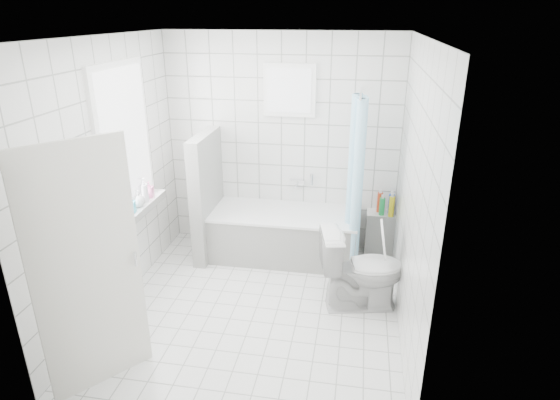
# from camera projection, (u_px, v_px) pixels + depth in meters

# --- Properties ---
(ground) EXTENTS (3.00, 3.00, 0.00)m
(ground) POSITION_uv_depth(u_px,v_px,m) (256.00, 307.00, 4.74)
(ground) COLOR white
(ground) RESTS_ON ground
(ceiling) EXTENTS (3.00, 3.00, 0.00)m
(ceiling) POSITION_uv_depth(u_px,v_px,m) (250.00, 36.00, 3.77)
(ceiling) COLOR white
(ceiling) RESTS_ON ground
(wall_back) EXTENTS (2.80, 0.02, 2.60)m
(wall_back) POSITION_uv_depth(u_px,v_px,m) (281.00, 145.00, 5.62)
(wall_back) COLOR white
(wall_back) RESTS_ON ground
(wall_front) EXTENTS (2.80, 0.02, 2.60)m
(wall_front) POSITION_uv_depth(u_px,v_px,m) (200.00, 271.00, 2.88)
(wall_front) COLOR white
(wall_front) RESTS_ON ground
(wall_left) EXTENTS (0.02, 3.00, 2.60)m
(wall_left) POSITION_uv_depth(u_px,v_px,m) (111.00, 179.00, 4.47)
(wall_left) COLOR white
(wall_left) RESTS_ON ground
(wall_right) EXTENTS (0.02, 3.00, 2.60)m
(wall_right) POSITION_uv_depth(u_px,v_px,m) (412.00, 197.00, 4.03)
(wall_right) COLOR white
(wall_right) RESTS_ON ground
(window_left) EXTENTS (0.01, 0.90, 1.40)m
(window_left) POSITION_uv_depth(u_px,v_px,m) (126.00, 141.00, 4.63)
(window_left) COLOR white
(window_left) RESTS_ON wall_left
(window_back) EXTENTS (0.50, 0.01, 0.50)m
(window_back) POSITION_uv_depth(u_px,v_px,m) (289.00, 91.00, 5.32)
(window_back) COLOR white
(window_back) RESTS_ON wall_back
(window_sill) EXTENTS (0.18, 1.02, 0.08)m
(window_sill) POSITION_uv_depth(u_px,v_px,m) (139.00, 209.00, 4.90)
(window_sill) COLOR white
(window_sill) RESTS_ON wall_left
(door) EXTENTS (0.54, 0.65, 2.00)m
(door) POSITION_uv_depth(u_px,v_px,m) (88.00, 272.00, 3.45)
(door) COLOR silver
(door) RESTS_ON ground
(bathtub) EXTENTS (1.73, 0.77, 0.58)m
(bathtub) POSITION_uv_depth(u_px,v_px,m) (284.00, 234.00, 5.64)
(bathtub) COLOR white
(bathtub) RESTS_ON ground
(partition_wall) EXTENTS (0.15, 0.85, 1.50)m
(partition_wall) POSITION_uv_depth(u_px,v_px,m) (207.00, 196.00, 5.57)
(partition_wall) COLOR white
(partition_wall) RESTS_ON ground
(tiled_ledge) EXTENTS (0.40, 0.24, 0.55)m
(tiled_ledge) POSITION_uv_depth(u_px,v_px,m) (382.00, 233.00, 5.70)
(tiled_ledge) COLOR white
(tiled_ledge) RESTS_ON ground
(toilet) EXTENTS (0.90, 0.63, 0.84)m
(toilet) POSITION_uv_depth(u_px,v_px,m) (362.00, 269.00, 4.62)
(toilet) COLOR white
(toilet) RESTS_ON ground
(curtain_rod) EXTENTS (0.02, 0.80, 0.02)m
(curtain_rod) POSITION_uv_depth(u_px,v_px,m) (361.00, 93.00, 4.85)
(curtain_rod) COLOR silver
(curtain_rod) RESTS_ON wall_back
(shower_curtain) EXTENTS (0.14, 0.48, 1.78)m
(shower_curtain) POSITION_uv_depth(u_px,v_px,m) (355.00, 179.00, 5.07)
(shower_curtain) COLOR #54C4F6
(shower_curtain) RESTS_ON curtain_rod
(tub_faucet) EXTENTS (0.18, 0.06, 0.06)m
(tub_faucet) POSITION_uv_depth(u_px,v_px,m) (297.00, 182.00, 5.72)
(tub_faucet) COLOR silver
(tub_faucet) RESTS_ON wall_back
(sill_bottles) EXTENTS (0.18, 0.76, 0.30)m
(sill_bottles) POSITION_uv_depth(u_px,v_px,m) (134.00, 199.00, 4.75)
(sill_bottles) COLOR pink
(sill_bottles) RESTS_ON window_sill
(ledge_bottles) EXTENTS (0.20, 0.18, 0.25)m
(ledge_bottles) POSITION_uv_depth(u_px,v_px,m) (386.00, 205.00, 5.52)
(ledge_bottles) COLOR red
(ledge_bottles) RESTS_ON tiled_ledge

